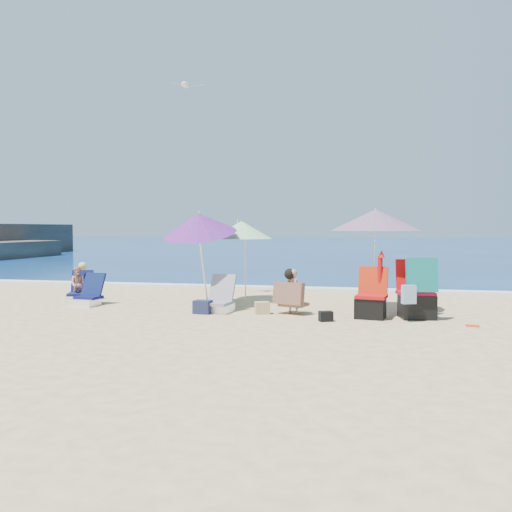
% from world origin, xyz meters
% --- Properties ---
extents(ground, '(120.00, 120.00, 0.00)m').
position_xyz_m(ground, '(0.00, 0.00, 0.00)').
color(ground, '#D8BC84').
rests_on(ground, ground).
extents(sea, '(120.00, 80.00, 0.12)m').
position_xyz_m(sea, '(0.00, 45.00, -0.05)').
color(sea, navy).
rests_on(sea, ground).
extents(foam, '(120.00, 0.50, 0.04)m').
position_xyz_m(foam, '(0.00, 5.10, 0.02)').
color(foam, white).
rests_on(foam, ground).
extents(umbrella_turquoise, '(1.95, 1.95, 2.06)m').
position_xyz_m(umbrella_turquoise, '(2.01, 1.51, 1.81)').
color(umbrella_turquoise, white).
rests_on(umbrella_turquoise, ground).
extents(umbrella_striped, '(1.75, 1.75, 1.84)m').
position_xyz_m(umbrella_striped, '(-0.93, 2.37, 1.61)').
color(umbrella_striped, silver).
rests_on(umbrella_striped, ground).
extents(umbrella_blue, '(1.81, 1.86, 2.13)m').
position_xyz_m(umbrella_blue, '(-1.59, 1.31, 1.75)').
color(umbrella_blue, white).
rests_on(umbrella_blue, ground).
extents(furled_umbrella, '(0.14, 0.13, 1.25)m').
position_xyz_m(furled_umbrella, '(2.11, 0.80, 0.68)').
color(furled_umbrella, '#A80C0E').
rests_on(furled_umbrella, ground).
extents(chair_navy, '(0.56, 0.69, 0.68)m').
position_xyz_m(chair_navy, '(-3.98, 1.01, 0.18)').
color(chair_navy, '#0B0B41').
rests_on(chair_navy, ground).
extents(chair_rainbow, '(0.59, 0.73, 0.73)m').
position_xyz_m(chair_rainbow, '(-0.99, 0.74, 0.19)').
color(chair_rainbow, '#C64555').
rests_on(chair_rainbow, ground).
extents(camp_chair_left, '(0.62, 0.63, 0.94)m').
position_xyz_m(camp_chair_left, '(1.94, 0.62, 0.28)').
color(camp_chair_left, '#B20C0E').
rests_on(camp_chair_left, ground).
extents(camp_chair_right, '(0.73, 0.96, 1.13)m').
position_xyz_m(camp_chair_right, '(2.76, 0.74, 0.41)').
color(camp_chair_right, '#AB0C2C').
rests_on(camp_chair_right, ground).
extents(person_center, '(0.69, 0.63, 0.88)m').
position_xyz_m(person_center, '(0.45, 0.78, 0.43)').
color(person_center, '#A87865').
rests_on(person_center, ground).
extents(person_left, '(0.67, 0.81, 0.88)m').
position_xyz_m(person_left, '(-4.50, 1.54, 0.40)').
color(person_left, tan).
rests_on(person_left, ground).
extents(bag_navy_a, '(0.36, 0.28, 0.26)m').
position_xyz_m(bag_navy_a, '(-1.24, 0.46, 0.13)').
color(bag_navy_a, '#1B203C').
rests_on(bag_navy_a, ground).
extents(bag_tan, '(0.33, 0.29, 0.23)m').
position_xyz_m(bag_tan, '(-0.10, 0.66, 0.12)').
color(bag_tan, tan).
rests_on(bag_tan, ground).
extents(bag_black_b, '(0.28, 0.24, 0.18)m').
position_xyz_m(bag_black_b, '(1.16, 0.10, 0.09)').
color(bag_black_b, black).
rests_on(bag_black_b, ground).
extents(orange_item, '(0.23, 0.13, 0.03)m').
position_xyz_m(orange_item, '(3.62, 0.09, 0.01)').
color(orange_item, red).
rests_on(orange_item, ground).
extents(seagull, '(0.76, 0.48, 0.13)m').
position_xyz_m(seagull, '(-2.34, 2.69, 5.00)').
color(seagull, silver).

